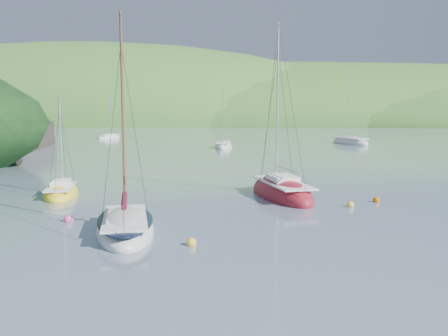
# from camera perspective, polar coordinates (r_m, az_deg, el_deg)

# --- Properties ---
(ground) EXTENTS (700.00, 700.00, 0.00)m
(ground) POSITION_cam_1_polar(r_m,az_deg,el_deg) (21.73, -3.90, -7.93)
(ground) COLOR slate
(ground) RESTS_ON ground
(shoreline_hills) EXTENTS (690.00, 135.00, 56.00)m
(shoreline_hills) POSITION_cam_1_polar(r_m,az_deg,el_deg) (193.73, -0.31, 5.34)
(shoreline_hills) COLOR #38742C
(shoreline_hills) RESTS_ON ground
(daysailer_white) EXTENTS (4.08, 7.24, 10.52)m
(daysailer_white) POSITION_cam_1_polar(r_m,az_deg,el_deg) (22.89, -11.22, -6.68)
(daysailer_white) COLOR white
(daysailer_white) RESTS_ON ground
(sloop_red) EXTENTS (4.97, 8.37, 11.72)m
(sloop_red) POSITION_cam_1_polar(r_m,az_deg,el_deg) (31.43, 6.60, -2.89)
(sloop_red) COLOR maroon
(sloop_red) RESTS_ON ground
(sailboat_yellow) EXTENTS (3.12, 5.41, 6.75)m
(sailboat_yellow) POSITION_cam_1_polar(r_m,az_deg,el_deg) (33.17, -18.10, -2.77)
(sailboat_yellow) COLOR yellow
(sailboat_yellow) RESTS_ON ground
(distant_sloop_a) EXTENTS (2.32, 6.56, 9.36)m
(distant_sloop_a) POSITION_cam_1_polar(r_m,az_deg,el_deg) (68.64, -0.07, 2.46)
(distant_sloop_a) COLOR white
(distant_sloop_a) RESTS_ON ground
(distant_sloop_b) EXTENTS (5.94, 8.46, 11.44)m
(distant_sloop_b) POSITION_cam_1_polar(r_m,az_deg,el_deg) (78.03, 14.22, 2.81)
(distant_sloop_b) COLOR white
(distant_sloop_b) RESTS_ON ground
(distant_sloop_c) EXTENTS (4.01, 6.11, 8.23)m
(distant_sloop_c) POSITION_cam_1_polar(r_m,az_deg,el_deg) (90.94, -13.01, 3.39)
(distant_sloop_c) COLOR white
(distant_sloop_c) RESTS_ON ground
(mooring_buoys) EXTENTS (19.29, 10.29, 0.48)m
(mooring_buoys) POSITION_cam_1_polar(r_m,az_deg,el_deg) (26.24, -3.15, -5.05)
(mooring_buoys) COLOR yellow
(mooring_buoys) RESTS_ON ground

